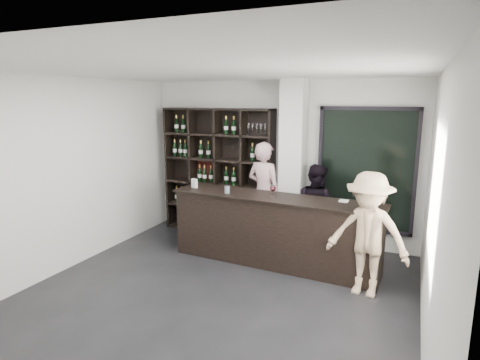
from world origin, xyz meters
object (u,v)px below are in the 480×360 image
at_px(tasting_counter, 274,230).
at_px(taster_pink, 264,193).
at_px(taster_black, 315,207).
at_px(customer, 368,235).
at_px(wine_shelf, 218,172).

relative_size(tasting_counter, taster_pink, 1.81).
relative_size(taster_black, customer, 0.90).
bearing_deg(taster_black, tasting_counter, 87.63).
relative_size(tasting_counter, customer, 2.00).
distance_m(tasting_counter, taster_black, 1.01).
distance_m(taster_black, customer, 1.69).
height_order(taster_pink, customer, taster_pink).
height_order(taster_black, customer, customer).
bearing_deg(tasting_counter, taster_pink, 122.37).
bearing_deg(taster_pink, tasting_counter, 133.20).
height_order(wine_shelf, taster_black, wine_shelf).
distance_m(wine_shelf, taster_pink, 1.05).
distance_m(taster_pink, taster_black, 0.95).
bearing_deg(customer, tasting_counter, 171.10).
bearing_deg(wine_shelf, tasting_counter, -35.15).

